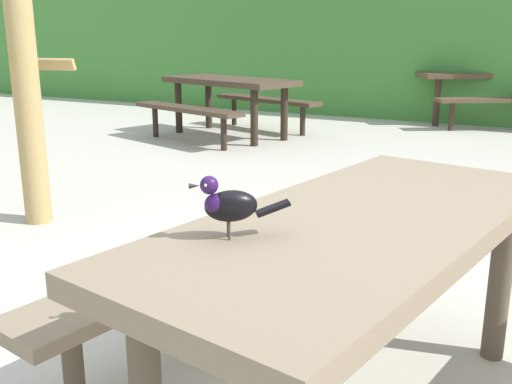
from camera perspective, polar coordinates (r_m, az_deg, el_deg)
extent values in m
cube|color=#84725B|center=(1.94, 10.10, -3.10)|extent=(1.07, 1.91, 0.07)
cylinder|color=brown|center=(2.77, 11.83, -5.70)|extent=(0.09, 0.09, 0.67)
cylinder|color=brown|center=(2.60, 22.46, -7.98)|extent=(0.09, 0.09, 0.67)
cube|color=#84725B|center=(2.42, -5.03, -6.44)|extent=(0.58, 1.73, 0.05)
cylinder|color=brown|center=(2.15, -17.14, -16.64)|extent=(0.07, 0.07, 0.39)
cylinder|color=brown|center=(2.97, 3.60, -6.81)|extent=(0.07, 0.07, 0.39)
ellipsoid|color=black|center=(1.65, -2.42, -1.36)|extent=(0.16, 0.15, 0.09)
ellipsoid|color=#2D144C|center=(1.64, -3.85, -1.21)|extent=(0.09, 0.09, 0.06)
sphere|color=#2D144C|center=(1.63, -4.54, 0.66)|extent=(0.05, 0.05, 0.05)
sphere|color=#EAE08C|center=(1.61, -4.87, 0.65)|extent=(0.01, 0.01, 0.01)
sphere|color=#EAE08C|center=(1.64, -5.03, 0.99)|extent=(0.01, 0.01, 0.01)
cone|color=black|center=(1.62, -5.97, 0.59)|extent=(0.03, 0.03, 0.02)
cube|color=black|center=(1.68, 1.64, -1.57)|extent=(0.10, 0.09, 0.04)
cylinder|color=#47423D|center=(1.66, -2.58, -3.76)|extent=(0.01, 0.01, 0.05)
cylinder|color=#47423D|center=(1.68, -2.72, -3.46)|extent=(0.01, 0.01, 0.05)
cube|color=brown|center=(9.38, 20.74, 10.55)|extent=(1.93, 1.58, 0.07)
cylinder|color=#382B1D|center=(8.90, 17.04, 8.26)|extent=(0.09, 0.09, 0.67)
cylinder|color=#382B1D|center=(9.40, 15.92, 8.68)|extent=(0.09, 0.09, 0.67)
cube|color=brown|center=(8.77, 22.40, 8.22)|extent=(1.61, 1.13, 0.05)
cylinder|color=#382B1D|center=(8.54, 18.35, 6.94)|extent=(0.07, 0.07, 0.39)
cube|color=brown|center=(10.04, 18.97, 9.28)|extent=(1.61, 1.13, 0.05)
cylinder|color=#382B1D|center=(10.32, 22.19, 7.89)|extent=(0.07, 0.07, 0.39)
cylinder|color=#382B1D|center=(9.84, 15.37, 8.16)|extent=(0.07, 0.07, 0.39)
cube|color=#473828|center=(7.62, -2.61, 10.64)|extent=(1.94, 1.23, 0.07)
cylinder|color=#2E241A|center=(6.97, -0.17, 7.18)|extent=(0.09, 0.09, 0.67)
cylinder|color=#2E241A|center=(7.36, 2.74, 7.58)|extent=(0.09, 0.09, 0.67)
cylinder|color=#2E241A|center=(8.01, -7.47, 8.09)|extent=(0.09, 0.09, 0.67)
cylinder|color=#2E241A|center=(8.35, -4.60, 8.45)|extent=(0.09, 0.09, 0.67)
cube|color=#473828|center=(7.18, -6.68, 7.95)|extent=(1.72, 0.75, 0.05)
cylinder|color=#2E241A|center=(6.74, -3.13, 5.67)|extent=(0.07, 0.07, 0.39)
cylinder|color=#2E241A|center=(7.72, -9.68, 6.69)|extent=(0.07, 0.07, 0.39)
cube|color=#473828|center=(8.14, 1.03, 8.89)|extent=(1.72, 0.75, 0.05)
cylinder|color=#2E241A|center=(7.75, 4.52, 6.89)|extent=(0.07, 0.07, 0.39)
cylinder|color=#2E241A|center=(8.61, -2.13, 7.75)|extent=(0.07, 0.07, 0.39)
cylinder|color=tan|center=(4.31, -21.39, 10.43)|extent=(0.18, 0.18, 2.05)
cube|color=tan|center=(4.52, -19.49, 11.54)|extent=(0.43, 0.15, 0.09)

